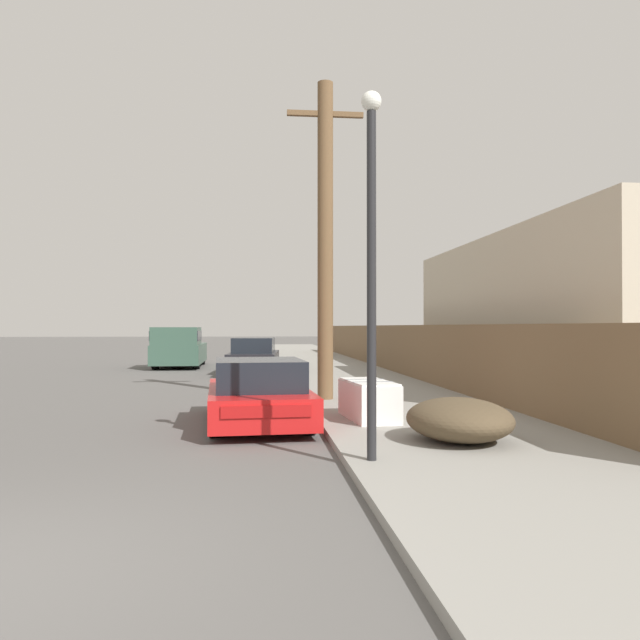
{
  "coord_description": "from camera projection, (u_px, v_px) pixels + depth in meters",
  "views": [
    {
      "loc": [
        2.07,
        -4.72,
        1.81
      ],
      "look_at": [
        3.39,
        8.23,
        1.95
      ],
      "focal_mm": 35.0,
      "sensor_mm": 36.0,
      "label": 1
    }
  ],
  "objects": [
    {
      "name": "parked_sports_car_red",
      "position": [
        258.0,
        394.0,
        11.47
      ],
      "size": [
        2.04,
        4.28,
        1.22
      ],
      "rotation": [
        0.0,
        0.0,
        0.06
      ],
      "color": "red",
      "rests_on": "ground"
    },
    {
      "name": "car_parked_mid",
      "position": [
        254.0,
        357.0,
        23.63
      ],
      "size": [
        2.03,
        4.54,
        1.39
      ],
      "rotation": [
        0.0,
        0.0,
        -0.07
      ],
      "color": "black",
      "rests_on": "ground"
    },
    {
      "name": "discarded_fridge",
      "position": [
        369.0,
        400.0,
        11.39
      ],
      "size": [
        0.9,
        1.82,
        0.72
      ],
      "rotation": [
        0.0,
        0.0,
        0.1
      ],
      "color": "white",
      "rests_on": "sidewalk_curb"
    },
    {
      "name": "sidewalk_curb",
      "position": [
        328.0,
        365.0,
        28.39
      ],
      "size": [
        4.2,
        63.0,
        0.12
      ],
      "primitive_type": "cube",
      "color": "gray",
      "rests_on": "ground"
    },
    {
      "name": "wooden_fence",
      "position": [
        383.0,
        347.0,
        25.62
      ],
      "size": [
        0.08,
        37.59,
        1.74
      ],
      "primitive_type": "cube",
      "color": "brown",
      "rests_on": "sidewalk_curb"
    },
    {
      "name": "building_right_house",
      "position": [
        592.0,
        315.0,
        17.09
      ],
      "size": [
        6.0,
        12.59,
        4.25
      ],
      "primitive_type": "cube",
      "color": "beige",
      "rests_on": "ground"
    },
    {
      "name": "utility_pole",
      "position": [
        325.0,
        237.0,
        14.58
      ],
      "size": [
        1.8,
        0.37,
        7.42
      ],
      "color": "brown",
      "rests_on": "sidewalk_curb"
    },
    {
      "name": "street_lamp",
      "position": [
        371.0,
        245.0,
        7.9
      ],
      "size": [
        0.26,
        0.26,
        4.69
      ],
      "color": "#232326",
      "rests_on": "sidewalk_curb"
    },
    {
      "name": "pickup_truck",
      "position": [
        179.0,
        347.0,
        27.51
      ],
      "size": [
        2.11,
        5.25,
        1.78
      ],
      "rotation": [
        0.0,
        0.0,
        3.16
      ],
      "color": "#385647",
      "rests_on": "ground"
    },
    {
      "name": "brush_pile",
      "position": [
        459.0,
        419.0,
        9.2
      ],
      "size": [
        1.54,
        1.9,
        0.63
      ],
      "color": "brown",
      "rests_on": "sidewalk_curb"
    }
  ]
}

